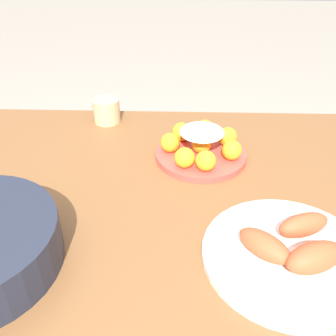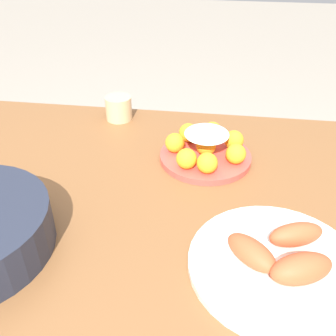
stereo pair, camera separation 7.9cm
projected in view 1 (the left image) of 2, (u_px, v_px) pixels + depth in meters
name	position (u px, v px, depth m)	size (l,w,h in m)	color
dining_table	(131.00, 243.00, 0.88)	(1.29, 0.98, 0.72)	brown
cake_plate	(201.00, 147.00, 1.00)	(0.23, 0.23, 0.08)	#E04C42
seafood_platter	(291.00, 252.00, 0.71)	(0.32, 0.32, 0.07)	silver
cup_near	(107.00, 111.00, 1.16)	(0.08, 0.08, 0.07)	#DBB27F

